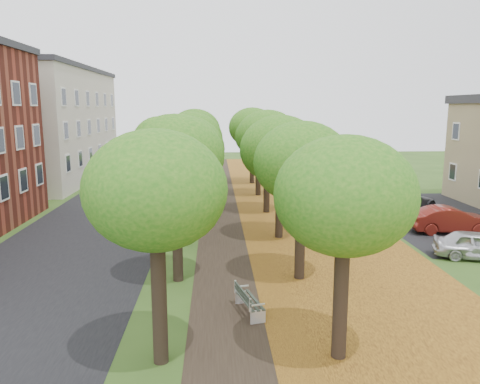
{
  "coord_description": "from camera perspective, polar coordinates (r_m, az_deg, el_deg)",
  "views": [
    {
      "loc": [
        -0.71,
        -11.59,
        6.69
      ],
      "look_at": [
        0.54,
        11.61,
        2.5
      ],
      "focal_mm": 35.0,
      "sensor_mm": 36.0,
      "label": 1
    }
  ],
  "objects": [
    {
      "name": "street_asphalt",
      "position": [
        28.25,
        -16.93,
        -3.92
      ],
      "size": [
        8.0,
        70.0,
        0.01
      ],
      "primitive_type": "cube",
      "color": "black",
      "rests_on": "ground"
    },
    {
      "name": "bench",
      "position": [
        15.79,
        0.99,
        -13.09
      ],
      "size": [
        0.93,
        1.85,
        0.84
      ],
      "rotation": [
        0.0,
        0.0,
        1.82
      ],
      "color": "#29332B",
      "rests_on": "ground"
    },
    {
      "name": "parking_lot",
      "position": [
        31.75,
        23.63,
        -2.81
      ],
      "size": [
        9.0,
        16.0,
        0.01
      ],
      "primitive_type": "cube",
      "color": "black",
      "rests_on": "ground"
    },
    {
      "name": "car_red",
      "position": [
        27.83,
        24.26,
        -3.11
      ],
      "size": [
        4.37,
        1.69,
        1.42
      ],
      "primitive_type": "imported",
      "rotation": [
        0.0,
        0.0,
        1.53
      ],
      "color": "maroon",
      "rests_on": "ground"
    },
    {
      "name": "tree_row_west",
      "position": [
        26.71,
        -6.29,
        5.85
      ],
      "size": [
        3.81,
        33.81,
        6.33
      ],
      "color": "black",
      "rests_on": "ground"
    },
    {
      "name": "footpath",
      "position": [
        27.43,
        -1.5,
        -3.89
      ],
      "size": [
        3.2,
        70.0,
        0.01
      ],
      "primitive_type": "cube",
      "color": "black",
      "rests_on": "ground"
    },
    {
      "name": "leaf_verge",
      "position": [
        28.01,
        8.8,
        -3.71
      ],
      "size": [
        7.5,
        70.0,
        0.01
      ],
      "primitive_type": "cube",
      "color": "#B57821",
      "rests_on": "ground"
    },
    {
      "name": "car_silver",
      "position": [
        23.56,
        27.01,
        -5.8
      ],
      "size": [
        4.02,
        2.58,
        1.28
      ],
      "primitive_type": "imported",
      "rotation": [
        0.0,
        0.0,
        1.26
      ],
      "color": "#BBBAC0",
      "rests_on": "ground"
    },
    {
      "name": "building_cream",
      "position": [
        47.5,
        -23.35,
        7.61
      ],
      "size": [
        10.3,
        20.3,
        10.4
      ],
      "color": "beige",
      "rests_on": "ground"
    },
    {
      "name": "tree_row_east",
      "position": [
        26.87,
        4.03,
        5.91
      ],
      "size": [
        3.81,
        33.81,
        6.33
      ],
      "color": "black",
      "rests_on": "ground"
    },
    {
      "name": "car_grey",
      "position": [
        32.92,
        19.73,
        -1.0
      ],
      "size": [
        4.64,
        3.37,
        1.25
      ],
      "primitive_type": "imported",
      "rotation": [
        0.0,
        0.0,
        2.0
      ],
      "color": "#343439",
      "rests_on": "ground"
    },
    {
      "name": "car_white",
      "position": [
        33.31,
        17.57,
        -0.78
      ],
      "size": [
        4.82,
        3.53,
        1.22
      ],
      "primitive_type": "imported",
      "rotation": [
        0.0,
        0.0,
        1.96
      ],
      "color": "white",
      "rests_on": "ground"
    },
    {
      "name": "ground",
      "position": [
        13.4,
        0.4,
        -19.72
      ],
      "size": [
        120.0,
        120.0,
        0.0
      ],
      "primitive_type": "plane",
      "color": "#2D4C19",
      "rests_on": "ground"
    }
  ]
}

